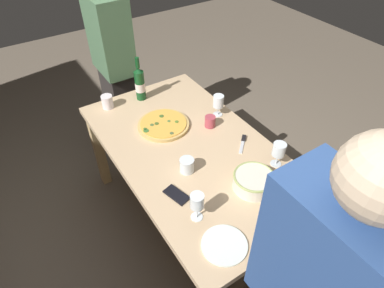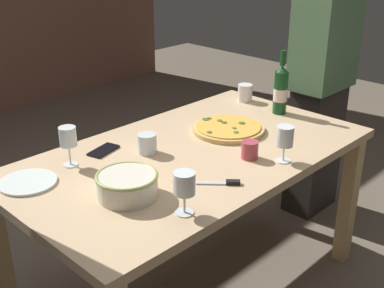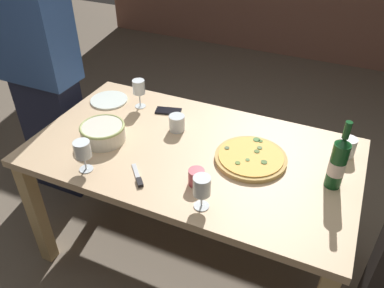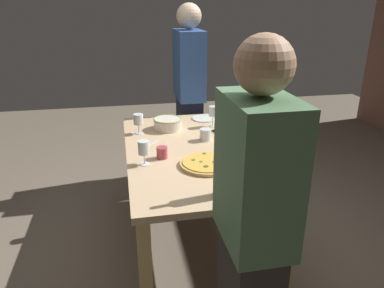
% 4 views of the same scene
% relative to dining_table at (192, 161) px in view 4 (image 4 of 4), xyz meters
% --- Properties ---
extents(ground_plane, '(8.00, 8.00, 0.00)m').
position_rel_dining_table_xyz_m(ground_plane, '(0.00, 0.00, -0.66)').
color(ground_plane, '#6D6050').
extents(dining_table, '(1.60, 0.90, 0.75)m').
position_rel_dining_table_xyz_m(dining_table, '(0.00, 0.00, 0.00)').
color(dining_table, '#D3B085').
rests_on(dining_table, ground).
extents(pizza, '(0.34, 0.34, 0.03)m').
position_rel_dining_table_xyz_m(pizza, '(0.29, 0.04, 0.11)').
color(pizza, tan).
rests_on(pizza, dining_table).
extents(serving_bowl, '(0.23, 0.23, 0.09)m').
position_rel_dining_table_xyz_m(serving_bowl, '(-0.44, -0.11, 0.14)').
color(serving_bowl, silver).
rests_on(serving_bowl, dining_table).
extents(wine_bottle, '(0.07, 0.07, 0.33)m').
position_rel_dining_table_xyz_m(wine_bottle, '(0.67, 0.01, 0.22)').
color(wine_bottle, '#12451E').
rests_on(wine_bottle, dining_table).
extents(wine_glass_near_pizza, '(0.08, 0.08, 0.15)m').
position_rel_dining_table_xyz_m(wine_glass_near_pizza, '(-0.38, -0.34, 0.20)').
color(wine_glass_near_pizza, white).
rests_on(wine_glass_near_pizza, dining_table).
extents(wine_glass_by_bottle, '(0.07, 0.07, 0.15)m').
position_rel_dining_table_xyz_m(wine_glass_by_bottle, '(0.20, -0.34, 0.20)').
color(wine_glass_by_bottle, white).
rests_on(wine_glass_by_bottle, dining_table).
extents(wine_glass_far_left, '(0.07, 0.07, 0.17)m').
position_rel_dining_table_xyz_m(wine_glass_far_left, '(-0.45, 0.26, 0.21)').
color(wine_glass_far_left, white).
rests_on(wine_glass_far_left, dining_table).
extents(cup_amber, '(0.08, 0.08, 0.09)m').
position_rel_dining_table_xyz_m(cup_amber, '(-0.14, 0.13, 0.14)').
color(cup_amber, white).
rests_on(cup_amber, dining_table).
extents(cup_ceramic, '(0.08, 0.08, 0.09)m').
position_rel_dining_table_xyz_m(cup_ceramic, '(0.70, 0.27, 0.14)').
color(cup_ceramic, white).
rests_on(cup_ceramic, dining_table).
extents(cup_spare, '(0.07, 0.07, 0.08)m').
position_rel_dining_table_xyz_m(cup_spare, '(0.12, -0.22, 0.13)').
color(cup_spare, '#AF404D').
rests_on(cup_spare, dining_table).
extents(side_plate, '(0.22, 0.22, 0.01)m').
position_rel_dining_table_xyz_m(side_plate, '(-0.65, 0.24, 0.10)').
color(side_plate, white).
rests_on(side_plate, dining_table).
extents(cell_phone, '(0.16, 0.10, 0.01)m').
position_rel_dining_table_xyz_m(cell_phone, '(-0.27, 0.27, 0.10)').
color(cell_phone, black).
rests_on(cell_phone, dining_table).
extents(pizza_knife, '(0.13, 0.14, 0.02)m').
position_rel_dining_table_xyz_m(pizza_knife, '(-0.13, -0.30, 0.10)').
color(pizza_knife, silver).
rests_on(pizza_knife, dining_table).
extents(person_host, '(0.45, 0.24, 1.69)m').
position_rel_dining_table_xyz_m(person_host, '(-1.08, 0.19, 0.20)').
color(person_host, '#1D223A').
rests_on(person_host, ground).
extents(person_guest_left, '(0.38, 0.24, 1.60)m').
position_rel_dining_table_xyz_m(person_guest_left, '(1.10, 0.03, 0.16)').
color(person_guest_left, '#302B28').
rests_on(person_guest_left, ground).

